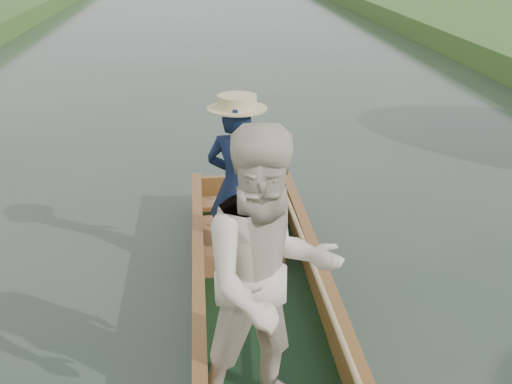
{
  "coord_description": "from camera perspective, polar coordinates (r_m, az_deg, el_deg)",
  "views": [
    {
      "loc": [
        -0.46,
        -4.42,
        3.0
      ],
      "look_at": [
        0.0,
        0.6,
        0.95
      ],
      "focal_mm": 45.0,
      "sensor_mm": 36.0,
      "label": 1
    }
  ],
  "objects": [
    {
      "name": "ground",
      "position": [
        5.36,
        0.6,
        -11.89
      ],
      "size": [
        120.0,
        120.0,
        0.0
      ],
      "primitive_type": "plane",
      "color": "#283D30",
      "rests_on": "ground"
    },
    {
      "name": "punt",
      "position": [
        4.71,
        0.28,
        -6.98
      ],
      "size": [
        1.19,
        5.0,
        2.03
      ],
      "color": "black",
      "rests_on": "ground"
    }
  ]
}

